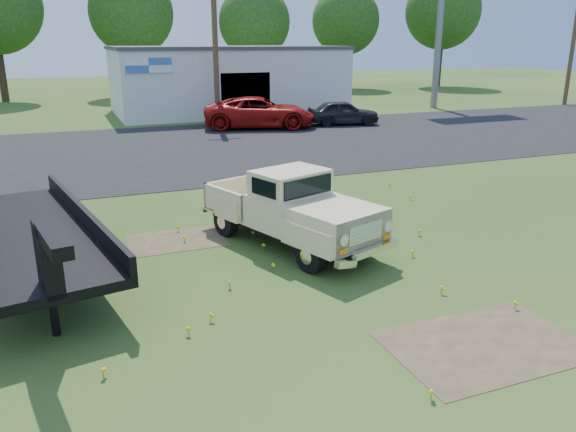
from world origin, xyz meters
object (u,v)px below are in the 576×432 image
(red_pickup, at_px, (260,113))
(vintage_pickup_truck, at_px, (290,208))
(flatbed_trailer, at_px, (22,229))
(dark_sedan, at_px, (343,113))

(red_pickup, bearing_deg, vintage_pickup_truck, -179.85)
(flatbed_trailer, height_order, dark_sedan, flatbed_trailer)
(red_pickup, bearing_deg, dark_sedan, -80.06)
(flatbed_trailer, bearing_deg, vintage_pickup_truck, -13.14)
(vintage_pickup_truck, height_order, flatbed_trailer, flatbed_trailer)
(red_pickup, distance_m, dark_sedan, 4.71)
(flatbed_trailer, relative_size, red_pickup, 1.24)
(red_pickup, height_order, dark_sedan, red_pickup)
(dark_sedan, bearing_deg, vintage_pickup_truck, 161.82)
(vintage_pickup_truck, distance_m, red_pickup, 18.00)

